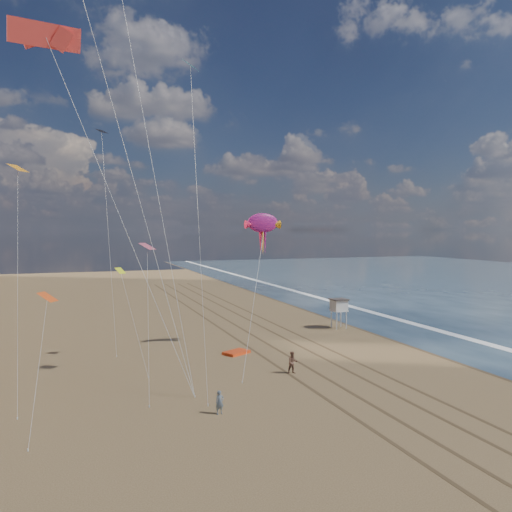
{
  "coord_description": "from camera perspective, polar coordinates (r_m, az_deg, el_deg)",
  "views": [
    {
      "loc": [
        -18.1,
        -21.47,
        12.15
      ],
      "look_at": [
        -0.65,
        26.0,
        9.5
      ],
      "focal_mm": 35.0,
      "sensor_mm": 36.0,
      "label": 1
    }
  ],
  "objects": [
    {
      "name": "grounded_kite",
      "position": [
        49.8,
        -2.26,
        -10.96
      ],
      "size": [
        2.9,
        2.52,
        0.28
      ],
      "primitive_type": "cube",
      "rotation": [
        0.0,
        0.0,
        0.48
      ],
      "color": "#FF4415",
      "rests_on": "ground"
    },
    {
      "name": "foam",
      "position": [
        75.05,
        13.61,
        -6.4
      ],
      "size": [
        260.0,
        260.0,
        0.0
      ],
      "primitive_type": "plane",
      "color": "white",
      "rests_on": "ground"
    },
    {
      "name": "lifeguard_stand",
      "position": [
        62.74,
        9.45,
        -5.61
      ],
      "size": [
        2.02,
        2.02,
        3.64
      ],
      "color": "silver",
      "rests_on": "ground"
    },
    {
      "name": "small_kites",
      "position": [
        45.12,
        -16.89,
        8.75
      ],
      "size": [
        15.62,
        20.14,
        19.19
      ],
      "color": "#EB4E16",
      "rests_on": "ground"
    },
    {
      "name": "ground",
      "position": [
        30.6,
        19.54,
        -20.57
      ],
      "size": [
        260.0,
        260.0,
        0.0
      ],
      "primitive_type": "plane",
      "color": "brown",
      "rests_on": "ground"
    },
    {
      "name": "kite_flyer_a",
      "position": [
        34.32,
        -4.17,
        -16.34
      ],
      "size": [
        0.62,
        0.45,
        1.57
      ],
      "primitive_type": "imported",
      "rotation": [
        0.0,
        0.0,
        0.14
      ],
      "color": "slate",
      "rests_on": "ground"
    },
    {
      "name": "show_kite",
      "position": [
        51.66,
        0.78,
        3.76
      ],
      "size": [
        4.99,
        6.09,
        17.56
      ],
      "color": "#A01872",
      "rests_on": "ground"
    },
    {
      "name": "tracks",
      "position": [
        56.77,
        1.66,
        -9.35
      ],
      "size": [
        7.68,
        120.0,
        0.01
      ],
      "color": "brown",
      "rests_on": "ground"
    },
    {
      "name": "wet_sand",
      "position": [
        72.82,
        10.84,
        -6.66
      ],
      "size": [
        260.0,
        260.0,
        0.0
      ],
      "primitive_type": "plane",
      "color": "#42301E",
      "rests_on": "ground"
    },
    {
      "name": "kite_flyer_b",
      "position": [
        43.19,
        4.22,
        -12.04
      ],
      "size": [
        0.99,
        0.81,
        1.89
      ],
      "primitive_type": "imported",
      "rotation": [
        0.0,
        0.0,
        -0.11
      ],
      "color": "brown",
      "rests_on": "ground"
    }
  ]
}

